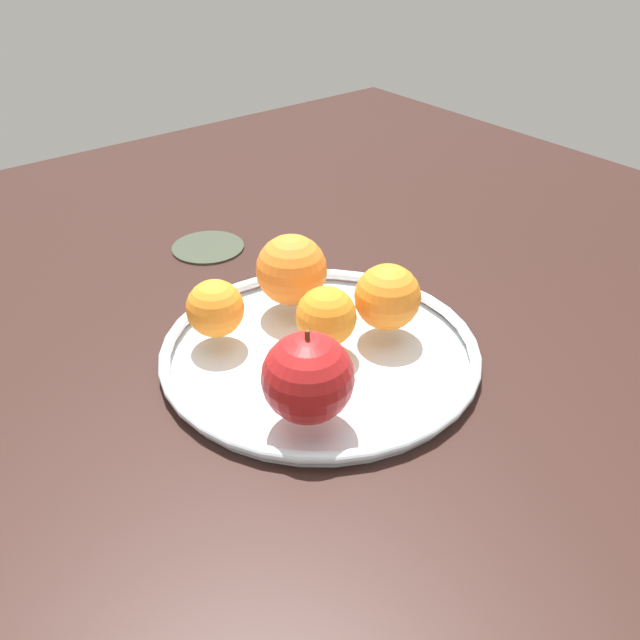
{
  "coord_description": "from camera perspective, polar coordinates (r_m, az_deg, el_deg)",
  "views": [
    {
      "loc": [
        -36.95,
        -46.68,
        43.44
      ],
      "look_at": [
        0.0,
        0.0,
        4.8
      ],
      "focal_mm": 39.67,
      "sensor_mm": 36.0,
      "label": 1
    }
  ],
  "objects": [
    {
      "name": "ambient_coaster",
      "position": [
        0.96,
        -9.03,
        5.89
      ],
      "size": [
        9.64,
        9.64,
        0.6
      ],
      "primitive_type": "cylinder",
      "color": "#33392B",
      "rests_on": "ground_plane"
    },
    {
      "name": "ground_plane",
      "position": [
        0.75,
        0.0,
        -4.37
      ],
      "size": [
        150.98,
        150.98,
        4.0
      ],
      "primitive_type": "cube",
      "color": "black"
    },
    {
      "name": "apple",
      "position": [
        0.61,
        -0.99,
        -4.68
      ],
      "size": [
        8.22,
        8.22,
        9.02
      ],
      "color": "#B01C1C",
      "rests_on": "fruit_bowl"
    },
    {
      "name": "fruit_bowl",
      "position": [
        0.73,
        0.0,
        -2.55
      ],
      "size": [
        33.01,
        33.01,
        1.8
      ],
      "color": "silver",
      "rests_on": "ground_plane"
    },
    {
      "name": "orange_back_right",
      "position": [
        0.78,
        -2.32,
        4.07
      ],
      "size": [
        7.91,
        7.91,
        7.91
      ],
      "primitive_type": "sphere",
      "color": "orange",
      "rests_on": "fruit_bowl"
    },
    {
      "name": "orange_center",
      "position": [
        0.74,
        5.46,
        1.86
      ],
      "size": [
        7.02,
        7.02,
        7.02
      ],
      "primitive_type": "sphere",
      "color": "orange",
      "rests_on": "fruit_bowl"
    },
    {
      "name": "orange_front_left",
      "position": [
        0.72,
        0.36,
        0.39
      ],
      "size": [
        6.23,
        6.23,
        6.23
      ],
      "primitive_type": "sphere",
      "color": "orange",
      "rests_on": "fruit_bowl"
    },
    {
      "name": "orange_front_right",
      "position": [
        0.74,
        -8.46,
        0.93
      ],
      "size": [
        6.05,
        6.05,
        6.05
      ],
      "primitive_type": "sphere",
      "color": "orange",
      "rests_on": "fruit_bowl"
    }
  ]
}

